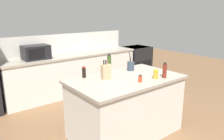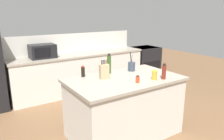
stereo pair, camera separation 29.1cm
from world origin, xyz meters
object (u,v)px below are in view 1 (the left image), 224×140
at_px(microwave, 36,52).
at_px(spice_jar_paprika, 140,79).
at_px(honey_jar, 156,74).
at_px(olive_oil_bottle, 109,64).
at_px(utensil_crock, 131,66).
at_px(soy_sauce_bottle, 84,72).
at_px(knife_block, 106,72).
at_px(range_oven, 136,62).
at_px(vinegar_bottle, 165,71).

height_order(microwave, spice_jar_paprika, microwave).
height_order(spice_jar_paprika, honey_jar, honey_jar).
bearing_deg(olive_oil_bottle, honey_jar, -60.23).
relative_size(utensil_crock, spice_jar_paprika, 3.09).
xyz_separation_m(microwave, soy_sauce_bottle, (0.10, -1.78, -0.07)).
relative_size(honey_jar, soy_sauce_bottle, 0.85).
relative_size(microwave, utensil_crock, 1.67).
distance_m(knife_block, spice_jar_paprika, 0.52).
relative_size(range_oven, microwave, 1.72).
height_order(knife_block, spice_jar_paprika, knife_block).
height_order(knife_block, olive_oil_bottle, olive_oil_bottle).
distance_m(microwave, vinegar_bottle, 2.76).
relative_size(spice_jar_paprika, honey_jar, 0.71).
bearing_deg(spice_jar_paprika, soy_sauce_bottle, 126.81).
height_order(knife_block, honey_jar, knife_block).
bearing_deg(utensil_crock, soy_sauce_bottle, 170.89).
height_order(range_oven, honey_jar, honey_jar).
xyz_separation_m(knife_block, soy_sauce_bottle, (-0.22, 0.27, -0.03)).
bearing_deg(honey_jar, microwave, 110.06).
bearing_deg(soy_sauce_bottle, honey_jar, -41.32).
bearing_deg(utensil_crock, vinegar_bottle, -80.66).
bearing_deg(knife_block, spice_jar_paprika, -43.03).
distance_m(spice_jar_paprika, olive_oil_bottle, 0.64).
bearing_deg(knife_block, utensil_crock, 23.61).
bearing_deg(utensil_crock, olive_oil_bottle, 169.41).
height_order(utensil_crock, vinegar_bottle, utensil_crock).
relative_size(spice_jar_paprika, olive_oil_bottle, 0.32).
height_order(honey_jar, vinegar_bottle, vinegar_bottle).
height_order(knife_block, utensil_crock, utensil_crock).
height_order(utensil_crock, olive_oil_bottle, olive_oil_bottle).
xyz_separation_m(knife_block, honey_jar, (0.60, -0.45, -0.04)).
bearing_deg(microwave, utensil_crock, -63.83).
xyz_separation_m(honey_jar, vinegar_bottle, (0.13, -0.06, 0.04)).
height_order(range_oven, microwave, microwave).
distance_m(range_oven, soy_sauce_bottle, 3.42).
bearing_deg(spice_jar_paprika, olive_oil_bottle, 96.92).
relative_size(range_oven, spice_jar_paprika, 8.88).
bearing_deg(range_oven, vinegar_bottle, -126.93).
bearing_deg(olive_oil_bottle, utensil_crock, -10.59).
bearing_deg(range_oven, honey_jar, -129.43).
bearing_deg(range_oven, spice_jar_paprika, -133.61).
relative_size(honey_jar, vinegar_bottle, 0.62).
bearing_deg(utensil_crock, honey_jar, -92.94).
bearing_deg(spice_jar_paprika, microwave, 103.93).
distance_m(microwave, soy_sauce_bottle, 1.78).
bearing_deg(olive_oil_bottle, knife_block, -136.73).
bearing_deg(spice_jar_paprika, honey_jar, -5.26).
distance_m(spice_jar_paprika, soy_sauce_bottle, 0.86).
bearing_deg(knife_block, microwave, 110.37).
height_order(range_oven, soy_sauce_bottle, soy_sauce_bottle).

